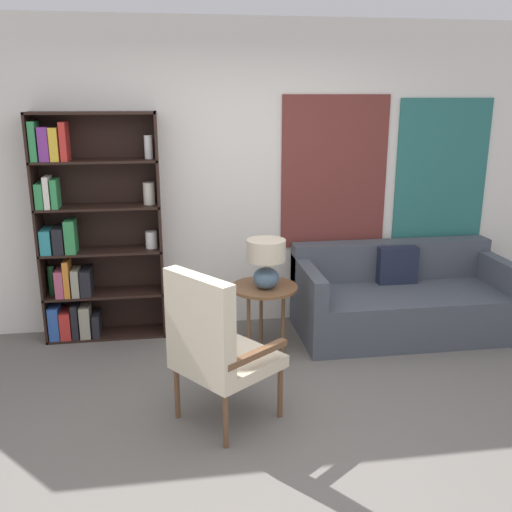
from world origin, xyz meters
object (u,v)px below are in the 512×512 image
at_px(bookshelf, 85,237).
at_px(couch, 401,300).
at_px(side_table, 264,293).
at_px(armchair, 213,342).
at_px(table_lamp, 266,259).

bearing_deg(bookshelf, couch, -6.05).
bearing_deg(couch, side_table, -170.26).
bearing_deg(armchair, bookshelf, 121.29).
height_order(armchair, table_lamp, armchair).
bearing_deg(bookshelf, armchair, -58.71).
relative_size(bookshelf, armchair, 1.87).
xyz_separation_m(bookshelf, armchair, (0.96, -1.58, -0.32)).
xyz_separation_m(armchair, side_table, (0.50, 1.07, -0.08)).
xyz_separation_m(bookshelf, side_table, (1.46, -0.51, -0.40)).
relative_size(bookshelf, side_table, 3.44).
relative_size(side_table, table_lamp, 1.39).
height_order(couch, table_lamp, table_lamp).
bearing_deg(table_lamp, armchair, -116.42).
xyz_separation_m(bookshelf, couch, (2.75, -0.29, -0.61)).
bearing_deg(table_lamp, bookshelf, 158.89).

